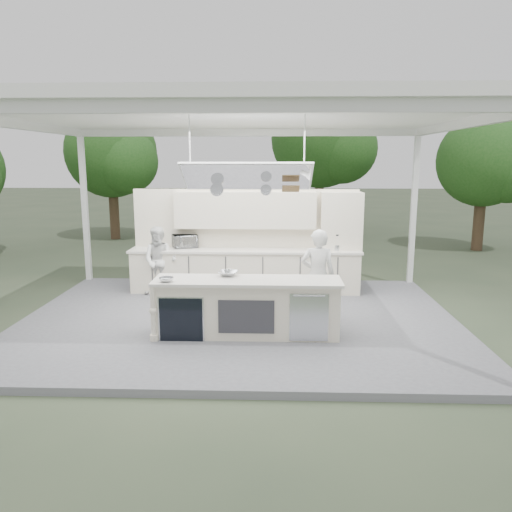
{
  "coord_description": "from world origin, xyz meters",
  "views": [
    {
      "loc": [
        0.63,
        -8.88,
        3.01
      ],
      "look_at": [
        0.3,
        0.4,
        1.21
      ],
      "focal_mm": 35.0,
      "sensor_mm": 36.0,
      "label": 1
    }
  ],
  "objects_px": {
    "demo_island": "(246,307)",
    "head_chef": "(318,275)",
    "back_counter": "(245,270)",
    "sous_chef": "(160,261)"
  },
  "relations": [
    {
      "from": "back_counter",
      "to": "head_chef",
      "type": "relative_size",
      "value": 3.02
    },
    {
      "from": "demo_island",
      "to": "back_counter",
      "type": "bearing_deg",
      "value": 93.63
    },
    {
      "from": "demo_island",
      "to": "back_counter",
      "type": "xyz_separation_m",
      "value": [
        -0.18,
        2.81,
        0.0
      ]
    },
    {
      "from": "back_counter",
      "to": "sous_chef",
      "type": "height_order",
      "value": "sous_chef"
    },
    {
      "from": "demo_island",
      "to": "head_chef",
      "type": "distance_m",
      "value": 1.54
    },
    {
      "from": "back_counter",
      "to": "sous_chef",
      "type": "distance_m",
      "value": 1.87
    },
    {
      "from": "head_chef",
      "to": "back_counter",
      "type": "bearing_deg",
      "value": -49.86
    },
    {
      "from": "demo_island",
      "to": "back_counter",
      "type": "height_order",
      "value": "same"
    },
    {
      "from": "demo_island",
      "to": "head_chef",
      "type": "xyz_separation_m",
      "value": [
        1.25,
        0.81,
        0.37
      ]
    },
    {
      "from": "head_chef",
      "to": "sous_chef",
      "type": "height_order",
      "value": "head_chef"
    }
  ]
}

